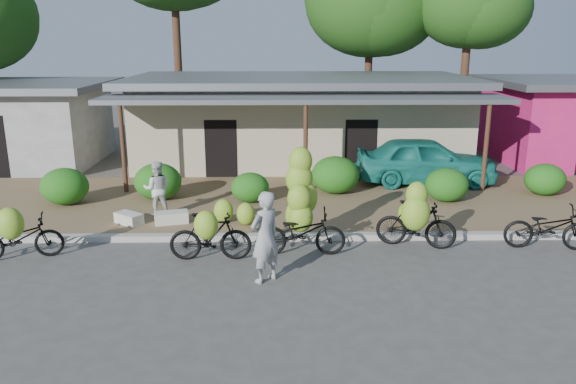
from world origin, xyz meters
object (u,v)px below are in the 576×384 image
bike_far_right (548,228)px  sack_near (171,217)px  bike_center (301,215)px  sack_far (129,218)px  bike_left (210,235)px  teal_van (426,160)px  tree_center_right (366,2)px  vendor (265,237)px  bystander (157,189)px  bike_far_left (18,236)px  tree_near_right (465,2)px  bike_right (416,220)px

bike_far_right → sack_near: 9.21m
bike_center → sack_far: (-4.38, 1.71, -0.62)m
bike_left → sack_far: bike_left is taller
sack_far → teal_van: bearing=24.9°
tree_center_right → teal_van: size_ratio=1.92×
vendor → teal_van: vendor is taller
bystander → bike_far_left: bearing=41.9°
sack_near → bike_left: bearing=-61.1°
teal_van → sack_near: bearing=119.6°
tree_near_right → bike_right: bearing=-110.6°
tree_near_right → bike_right: tree_near_right is taller
bike_center → sack_far: size_ratio=3.19×
bike_far_right → vendor: (-6.53, -1.69, 0.42)m
tree_center_right → vendor: 18.40m
tree_center_right → bystander: size_ratio=5.85×
bike_center → bike_left: bearing=106.5°
bike_left → bike_center: (2.01, 0.57, 0.28)m
bike_far_left → bike_center: 6.26m
bike_left → bike_right: (4.67, 0.64, 0.12)m
bike_center → teal_van: bike_center is taller
bike_right → vendor: vendor is taller
bike_left → sack_far: size_ratio=2.41×
tree_center_right → bike_right: 16.35m
tree_near_right → bike_far_right: 14.63m
tree_near_right → bike_right: size_ratio=4.18×
bike_right → teal_van: bearing=0.5°
bike_far_left → sack_far: 2.87m
bike_far_left → sack_near: 3.69m
bike_right → vendor: bearing=133.4°
bike_far_left → sack_near: bearing=-68.6°
bike_left → teal_van: size_ratio=0.40×
bike_left → sack_near: (-1.28, 2.32, -0.33)m
bike_far_left → bike_right: bike_right is taller
vendor → teal_van: bearing=-166.8°
bike_left → sack_far: bearing=45.8°
tree_near_right → bike_far_left: 20.40m
bike_far_left → bike_far_right: bike_far_left is taller
bike_far_left → bike_left: bike_far_left is taller
vendor → teal_van: 8.99m
bike_center → bike_far_right: bike_center is taller
bike_far_right → vendor: size_ratio=1.09×
bike_left → teal_van: teal_van is taller
bike_far_right → bystander: 9.81m
sack_near → sack_far: 1.09m
tree_center_right → vendor: size_ratio=4.64×
bike_center → vendor: (-0.78, -1.65, 0.06)m
bystander → vendor: bearing=119.2°
bike_left → vendor: (1.23, -1.07, 0.34)m
bike_left → bike_far_right: bike_left is taller
bike_right → sack_far: bearing=93.8°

